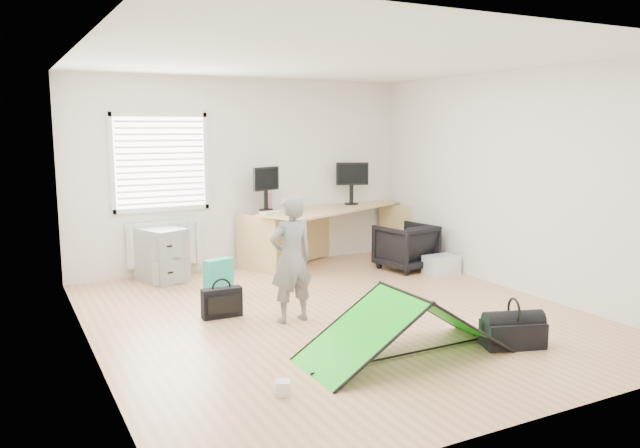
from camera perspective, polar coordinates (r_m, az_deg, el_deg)
name	(u,v)px	position (r m, az deg, el deg)	size (l,w,h in m)	color
ground	(337,316)	(6.82, 1.58, -8.38)	(5.50, 5.50, 0.00)	tan
back_wall	(244,174)	(9.04, -6.95, 4.58)	(5.00, 0.02, 2.70)	silver
window	(160,162)	(8.63, -14.38, 5.49)	(1.20, 0.06, 1.20)	silver
radiator	(164,244)	(8.73, -14.04, -1.75)	(1.00, 0.12, 0.60)	silver
desk	(333,236)	(9.26, 1.15, -1.06)	(2.46, 0.78, 0.84)	tan
filing_cabinet	(162,255)	(8.46, -14.27, -2.76)	(0.45, 0.61, 0.71)	#929597
monitor_left	(266,195)	(8.88, -4.98, 2.70)	(0.47, 0.10, 0.45)	black
monitor_right	(351,189)	(9.55, 2.89, 3.21)	(0.49, 0.11, 0.47)	black
keyboard	(276,212)	(8.70, -4.03, 1.14)	(0.47, 0.16, 0.02)	beige
thermos	(270,201)	(8.98, -4.60, 2.07)	(0.07, 0.07, 0.24)	#A85E75
office_chair	(406,247)	(8.97, 7.84, -2.07)	(0.70, 0.72, 0.66)	black
person	(291,259)	(6.47, -2.65, -3.20)	(0.49, 0.32, 1.34)	slate
kite	(405,325)	(5.64, 7.77, -9.10)	(1.88, 0.83, 0.58)	#13C915
storage_crate	(441,265)	(8.82, 11.02, -3.68)	(0.45, 0.32, 0.25)	silver
tote_bag	(218,276)	(7.80, -9.27, -4.68)	(0.35, 0.15, 0.42)	teal
laptop_bag	(222,303)	(6.80, -8.97, -7.12)	(0.43, 0.13, 0.32)	black
white_box	(283,388)	(4.93, -3.42, -14.72)	(0.11, 0.11, 0.11)	silver
duffel_bag	(513,334)	(6.14, 17.21, -9.58)	(0.56, 0.28, 0.24)	black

